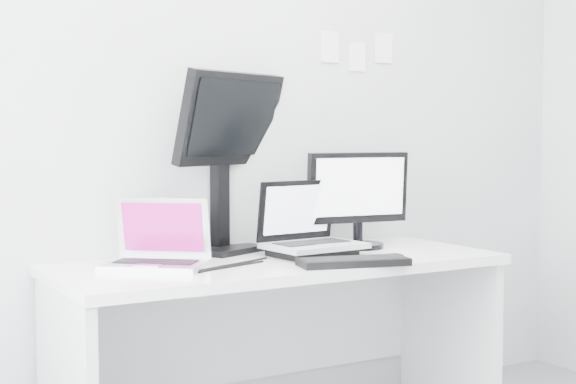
% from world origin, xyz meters
% --- Properties ---
extents(back_wall, '(3.60, 0.00, 3.60)m').
position_xyz_m(back_wall, '(0.00, 1.60, 1.35)').
color(back_wall, silver).
rests_on(back_wall, ground).
extents(desk, '(1.80, 0.70, 0.73)m').
position_xyz_m(desk, '(0.00, 1.25, 0.36)').
color(desk, white).
rests_on(desk, ground).
extents(macbook, '(0.46, 0.44, 0.27)m').
position_xyz_m(macbook, '(-0.52, 1.29, 0.87)').
color(macbook, silver).
rests_on(macbook, desk).
extents(speaker, '(0.10, 0.10, 0.18)m').
position_xyz_m(speaker, '(-0.36, 1.54, 0.82)').
color(speaker, black).
rests_on(speaker, desk).
extents(dell_laptop, '(0.41, 0.33, 0.32)m').
position_xyz_m(dell_laptop, '(0.17, 1.27, 0.89)').
color(dell_laptop, '#ACAFB4').
rests_on(dell_laptop, desk).
extents(rear_monitor, '(0.61, 0.42, 0.78)m').
position_xyz_m(rear_monitor, '(-0.10, 1.54, 1.12)').
color(rear_monitor, black).
rests_on(rear_monitor, desk).
extents(samsung_monitor, '(0.49, 0.27, 0.43)m').
position_xyz_m(samsung_monitor, '(0.46, 1.38, 0.95)').
color(samsung_monitor, black).
rests_on(samsung_monitor, desk).
extents(keyboard, '(0.44, 0.25, 0.03)m').
position_xyz_m(keyboard, '(0.16, 0.98, 0.74)').
color(keyboard, black).
rests_on(keyboard, desk).
extents(mouse, '(0.11, 0.09, 0.03)m').
position_xyz_m(mouse, '(0.36, 1.00, 0.75)').
color(mouse, black).
rests_on(mouse, desk).
extents(wall_note_0, '(0.10, 0.00, 0.14)m').
position_xyz_m(wall_note_0, '(0.45, 1.59, 1.62)').
color(wall_note_0, white).
rests_on(wall_note_0, back_wall).
extents(wall_note_1, '(0.09, 0.00, 0.13)m').
position_xyz_m(wall_note_1, '(0.60, 1.59, 1.58)').
color(wall_note_1, white).
rests_on(wall_note_1, back_wall).
extents(wall_note_2, '(0.10, 0.00, 0.14)m').
position_xyz_m(wall_note_2, '(0.75, 1.59, 1.63)').
color(wall_note_2, white).
rests_on(wall_note_2, back_wall).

